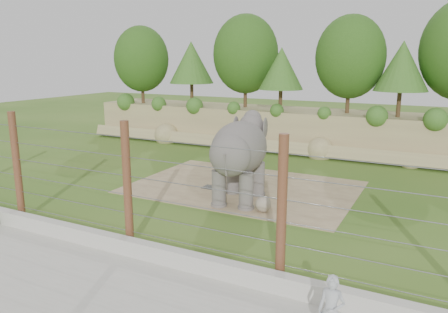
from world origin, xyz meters
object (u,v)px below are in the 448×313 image
at_px(elephant, 239,160).
at_px(stone_ball, 263,204).
at_px(barrier_fence, 127,185).
at_px(zookeeper, 331,311).

height_order(elephant, stone_ball, elephant).
xyz_separation_m(stone_ball, barrier_fence, (-2.57, -4.79, 1.67)).
height_order(elephant, barrier_fence, barrier_fence).
relative_size(elephant, barrier_fence, 0.21).
bearing_deg(barrier_fence, elephant, 78.57).
height_order(elephant, zookeeper, elephant).
bearing_deg(elephant, zookeeper, -61.74).
distance_m(elephant, stone_ball, 2.19).
xyz_separation_m(barrier_fence, zookeeper, (6.82, -1.98, -1.22)).
relative_size(elephant, stone_ball, 7.01).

